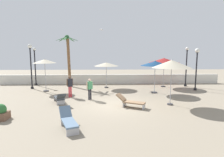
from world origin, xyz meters
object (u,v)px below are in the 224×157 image
object	(u,v)px
planter	(1,113)
lamp_post_3	(31,60)
patio_umbrella_0	(155,64)
lounge_chair_1	(68,120)
palm_tree_0	(68,55)
lounge_chair_2	(130,101)
guest_1	(90,87)
lamp_post_0	(197,63)
lamp_post_2	(35,64)
patio_umbrella_4	(164,60)
patio_umbrella_3	(45,62)
guest_2	(70,84)
lounge_chair_0	(60,98)
lamp_post_1	(186,63)
patio_umbrella_1	(172,64)
seagull_0	(101,29)
patio_umbrella_2	(106,64)

from	to	relation	value
planter	lamp_post_3	bearing A→B (deg)	101.22
patio_umbrella_0	lounge_chair_1	size ratio (longest dim) A/B	1.47
palm_tree_0	lounge_chair_2	world-z (taller)	palm_tree_0
guest_1	planter	xyz separation A→B (m)	(-4.35, -4.10, -0.58)
lamp_post_0	lamp_post_2	world-z (taller)	lamp_post_2
patio_umbrella_0	patio_umbrella_4	xyz separation A→B (m)	(1.74, 3.00, 0.16)
patio_umbrella_4	lamp_post_2	world-z (taller)	lamp_post_2
patio_umbrella_4	patio_umbrella_3	bearing A→B (deg)	-170.41
palm_tree_0	lamp_post_3	size ratio (longest dim) A/B	1.23
planter	patio_umbrella_0	bearing A→B (deg)	32.78
patio_umbrella_3	palm_tree_0	distance (m)	3.11
lamp_post_0	guest_2	distance (m)	11.74
patio_umbrella_3	lounge_chair_0	world-z (taller)	patio_umbrella_3
lounge_chair_0	lamp_post_1	bearing A→B (deg)	28.63
lamp_post_2	guest_2	world-z (taller)	lamp_post_2
patio_umbrella_1	guest_1	bearing A→B (deg)	163.80
patio_umbrella_1	lamp_post_3	world-z (taller)	lamp_post_3
lamp_post_2	seagull_0	world-z (taller)	seagull_0
lounge_chair_1	lounge_chair_0	bearing A→B (deg)	108.41
patio_umbrella_4	seagull_0	world-z (taller)	seagull_0
patio_umbrella_3	lounge_chair_1	bearing A→B (deg)	-66.62
lounge_chair_0	seagull_0	distance (m)	10.28
patio_umbrella_2	lounge_chair_1	world-z (taller)	patio_umbrella_2
lounge_chair_2	guest_2	size ratio (longest dim) A/B	1.11
lounge_chair_1	patio_umbrella_0	bearing A→B (deg)	51.26
patio_umbrella_2	palm_tree_0	bearing A→B (deg)	166.19
patio_umbrella_3	planter	distance (m)	7.76
lounge_chair_2	palm_tree_0	bearing A→B (deg)	124.33
lamp_post_0	lounge_chair_0	xyz separation A→B (m)	(-11.76, -4.28, -2.23)
patio_umbrella_0	guest_1	distance (m)	6.18
guest_1	lamp_post_1	bearing A→B (deg)	29.25
lamp_post_2	lamp_post_3	xyz separation A→B (m)	(0.36, -2.03, 0.51)
lamp_post_3	guest_2	xyz separation A→B (m)	(4.44, -3.77, -1.82)
lamp_post_3	guest_2	bearing A→B (deg)	-40.32
patio_umbrella_0	lounge_chair_2	xyz separation A→B (m)	(-2.73, -4.36, -2.20)
guest_2	lounge_chair_1	bearing A→B (deg)	-80.29
patio_umbrella_0	seagull_0	size ratio (longest dim) A/B	2.85
patio_umbrella_3	guest_2	world-z (taller)	patio_umbrella_3
palm_tree_0	lamp_post_0	bearing A→B (deg)	-11.66
guest_1	planter	bearing A→B (deg)	-136.63
lamp_post_0	lamp_post_1	world-z (taller)	lamp_post_1
patio_umbrella_2	lounge_chair_0	world-z (taller)	patio_umbrella_2
lamp_post_3	lounge_chair_2	xyz separation A→B (m)	(8.87, -6.76, -2.47)
lamp_post_3	seagull_0	world-z (taller)	seagull_0
patio_umbrella_1	lounge_chair_1	xyz separation A→B (m)	(-6.14, -3.73, -2.38)
patio_umbrella_0	palm_tree_0	xyz separation A→B (m)	(-8.18, 3.62, 0.75)
patio_umbrella_1	patio_umbrella_2	size ratio (longest dim) A/B	1.17
patio_umbrella_3	patio_umbrella_4	xyz separation A→B (m)	(11.56, 1.95, 0.01)
patio_umbrella_4	lounge_chair_1	distance (m)	13.38
guest_2	palm_tree_0	bearing A→B (deg)	101.61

